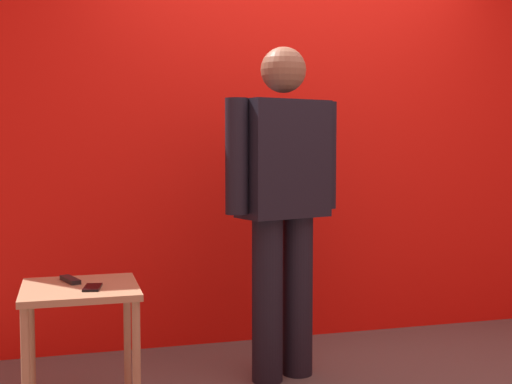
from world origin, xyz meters
The scene contains 5 objects.
back_wall_red centered at (0.00, 1.21, 1.35)m, with size 4.53×0.12×2.71m, color red.
standing_person centered at (-0.31, 0.44, 0.98)m, with size 0.69×0.36×1.75m.
side_table centered at (-1.36, 0.16, 0.51)m, with size 0.51×0.51×0.61m.
cell_phone centered at (-1.30, 0.09, 0.62)m, with size 0.07×0.14×0.01m, color black.
tv_remote centered at (-1.40, 0.27, 0.62)m, with size 0.04×0.17×0.02m, color black.
Camera 1 is at (-1.40, -2.92, 1.25)m, focal length 47.25 mm.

